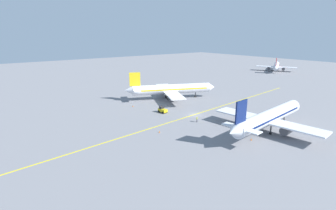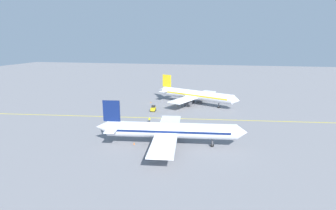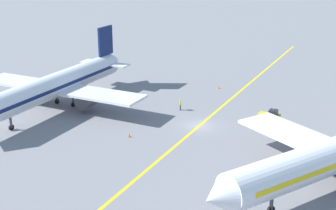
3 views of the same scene
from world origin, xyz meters
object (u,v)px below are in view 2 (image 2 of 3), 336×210
airplane_at_gate (195,95)px  traffic_cone_mid_apron (108,119)px  airplane_adjacent_stand (169,131)px  traffic_cone_far_edge (134,143)px  baggage_tug_white (153,109)px  traffic_cone_near_nose (191,125)px  traffic_cone_by_wingtip (151,102)px  ground_crew_worker (149,120)px

airplane_at_gate → traffic_cone_mid_apron: 36.07m
airplane_adjacent_stand → traffic_cone_far_edge: 9.07m
baggage_tug_white → airplane_adjacent_stand: bearing=21.3°
baggage_tug_white → traffic_cone_mid_apron: size_ratio=5.67×
traffic_cone_near_nose → airplane_adjacent_stand: bearing=-11.8°
airplane_at_gate → traffic_cone_by_wingtip: size_ratio=61.04×
airplane_at_gate → baggage_tug_white: size_ratio=10.76×
airplane_at_gate → traffic_cone_far_edge: bearing=-13.1°
traffic_cone_mid_apron → traffic_cone_far_edge: size_ratio=1.00×
airplane_at_gate → traffic_cone_far_edge: size_ratio=61.04×
ground_crew_worker → traffic_cone_mid_apron: 13.24m
baggage_tug_white → traffic_cone_mid_apron: baggage_tug_white is taller
airplane_at_gate → airplane_adjacent_stand: (42.53, -1.84, 0.00)m
airplane_adjacent_stand → traffic_cone_by_wingtip: size_ratio=64.63×
traffic_cone_near_nose → traffic_cone_far_edge: same height
airplane_at_gate → ground_crew_worker: airplane_at_gate is taller
baggage_tug_white → traffic_cone_near_nose: (13.61, 14.94, -0.63)m
airplane_at_gate → traffic_cone_near_nose: (26.46, 1.52, -3.43)m
traffic_cone_near_nose → ground_crew_worker: bearing=-91.1°
ground_crew_worker → traffic_cone_far_edge: bearing=3.3°
airplane_adjacent_stand → traffic_cone_far_edge: (1.09, -8.32, -3.43)m
traffic_cone_near_nose → traffic_cone_by_wingtip: size_ratio=1.00×
baggage_tug_white → traffic_cone_mid_apron: (13.51, -10.95, -0.63)m
airplane_adjacent_stand → traffic_cone_by_wingtip: (-41.39, -15.57, -3.43)m
airplane_at_gate → traffic_cone_far_edge: (43.62, -10.16, -3.43)m
baggage_tug_white → traffic_cone_near_nose: baggage_tug_white is taller
traffic_cone_by_wingtip → traffic_cone_far_edge: (42.47, 7.25, 0.00)m
airplane_at_gate → traffic_cone_by_wingtip: bearing=-86.2°
traffic_cone_near_nose → traffic_cone_by_wingtip: (-25.32, -18.93, 0.00)m
baggage_tug_white → traffic_cone_near_nose: size_ratio=5.67×
airplane_adjacent_stand → traffic_cone_mid_apron: (-16.17, -22.53, -3.43)m
traffic_cone_by_wingtip → airplane_adjacent_stand: bearing=20.6°
airplane_adjacent_stand → traffic_cone_mid_apron: airplane_adjacent_stand is taller
traffic_cone_near_nose → traffic_cone_far_edge: bearing=-34.2°
ground_crew_worker → traffic_cone_by_wingtip: size_ratio=3.05×
airplane_at_gate → ground_crew_worker: bearing=-23.0°
ground_crew_worker → traffic_cone_mid_apron: size_ratio=3.05×
airplane_at_gate → airplane_adjacent_stand: size_ratio=0.94×
airplane_at_gate → traffic_cone_mid_apron: (26.36, -24.37, -3.43)m
ground_crew_worker → traffic_cone_far_edge: ground_crew_worker is taller
baggage_tug_white → ground_crew_worker: (13.38, 2.27, 0.01)m
traffic_cone_mid_apron → baggage_tug_white: bearing=141.0°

